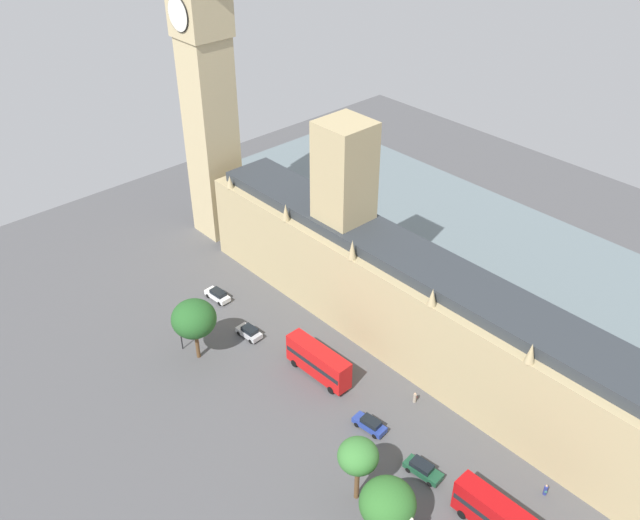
% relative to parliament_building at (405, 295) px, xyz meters
% --- Properties ---
extents(ground_plane, '(148.75, 148.75, 0.00)m').
position_rel_parliament_building_xyz_m(ground_plane, '(1.99, 1.41, -8.41)').
color(ground_plane, '#4C4C4F').
extents(river_thames, '(36.60, 133.88, 0.25)m').
position_rel_parliament_building_xyz_m(river_thames, '(-29.95, 1.41, -8.29)').
color(river_thames, slate).
rests_on(river_thames, ground).
extents(parliament_building, '(11.35, 78.75, 30.53)m').
position_rel_parliament_building_xyz_m(parliament_building, '(0.00, 0.00, 0.00)').
color(parliament_building, tan).
rests_on(parliament_building, ground).
extents(clock_tower, '(7.88, 7.88, 56.96)m').
position_rel_parliament_building_xyz_m(clock_tower, '(1.18, -44.39, 21.04)').
color(clock_tower, tan).
rests_on(clock_tower, ground).
extents(car_white_kerbside, '(2.13, 4.68, 1.74)m').
position_rel_parliament_building_xyz_m(car_white_kerbside, '(14.27, -26.60, -7.52)').
color(car_white_kerbside, silver).
rests_on(car_white_kerbside, ground).
extents(car_silver_by_river_gate, '(2.18, 4.23, 1.74)m').
position_rel_parliament_building_xyz_m(car_silver_by_river_gate, '(16.16, -15.84, -7.53)').
color(car_silver_by_river_gate, '#B7B7BC').
rests_on(car_silver_by_river_gate, ground).
extents(double_decker_bus_trailing, '(2.89, 10.57, 4.75)m').
position_rel_parliament_building_xyz_m(double_decker_bus_trailing, '(14.12, -2.74, -5.78)').
color(double_decker_bus_trailing, red).
rests_on(double_decker_bus_trailing, ground).
extents(car_blue_opposite_hall, '(2.20, 4.65, 1.74)m').
position_rel_parliament_building_xyz_m(car_blue_opposite_hall, '(15.90, 8.94, -7.53)').
color(car_blue_opposite_hall, navy).
rests_on(car_blue_opposite_hall, ground).
extents(car_dark_green_leading, '(2.35, 4.90, 1.74)m').
position_rel_parliament_building_xyz_m(car_dark_green_leading, '(16.33, 18.08, -7.52)').
color(car_dark_green_leading, '#19472D').
rests_on(car_dark_green_leading, ground).
extents(double_decker_bus_under_trees, '(2.83, 10.55, 4.75)m').
position_rel_parliament_building_xyz_m(double_decker_bus_under_trees, '(16.37, 28.56, -5.78)').
color(double_decker_bus_under_trees, '#B20C0F').
rests_on(double_decker_bus_under_trees, ground).
extents(pedestrian_midblock, '(0.67, 0.63, 1.58)m').
position_rel_parliament_building_xyz_m(pedestrian_midblock, '(8.04, 29.45, -7.70)').
color(pedestrian_midblock, navy).
rests_on(pedestrian_midblock, ground).
extents(pedestrian_near_tower, '(0.59, 0.48, 1.63)m').
position_rel_parliament_building_xyz_m(pedestrian_near_tower, '(8.07, 9.65, -7.68)').
color(pedestrian_near_tower, gray).
rests_on(pedestrian_near_tower, ground).
extents(plane_tree_far_end, '(4.61, 4.61, 8.95)m').
position_rel_parliament_building_xyz_m(plane_tree_far_end, '(24.38, 15.05, -1.51)').
color(plane_tree_far_end, brown).
rests_on(plane_tree_far_end, ground).
extents(plane_tree_corner, '(6.04, 6.04, 8.38)m').
position_rel_parliament_building_xyz_m(plane_tree_corner, '(25.76, 20.82, -2.63)').
color(plane_tree_corner, brown).
rests_on(plane_tree_corner, ground).
extents(plane_tree_slot_10, '(6.30, 6.30, 9.67)m').
position_rel_parliament_building_xyz_m(plane_tree_slot_10, '(24.28, -17.20, -1.46)').
color(plane_tree_slot_10, brown).
rests_on(plane_tree_slot_10, ground).
extents(street_lamp_slot_11, '(0.56, 0.56, 5.68)m').
position_rel_parliament_building_xyz_m(street_lamp_slot_11, '(25.04, -20.23, -4.40)').
color(street_lamp_slot_11, black).
rests_on(street_lamp_slot_11, ground).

